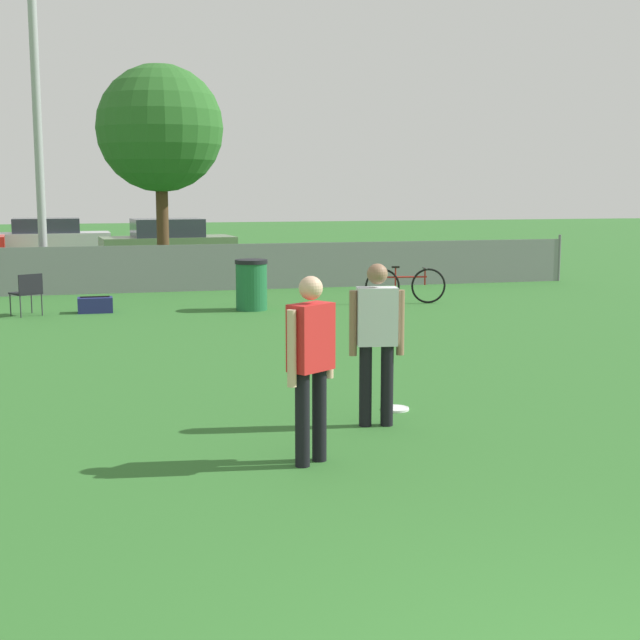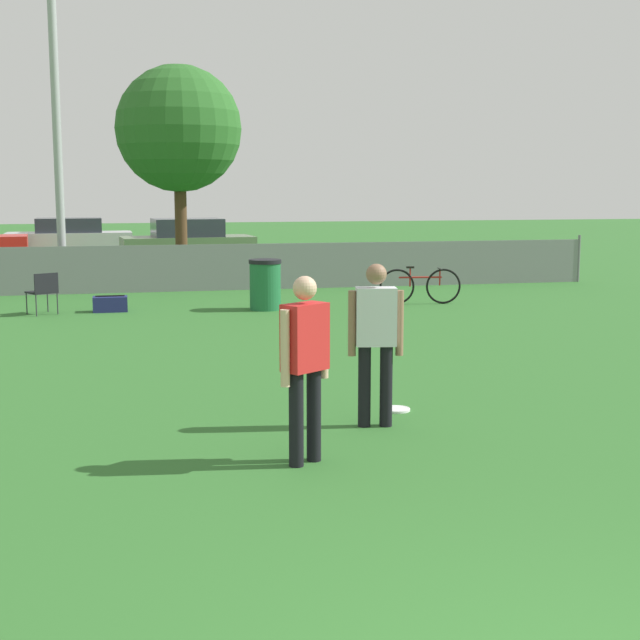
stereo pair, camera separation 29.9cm
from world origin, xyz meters
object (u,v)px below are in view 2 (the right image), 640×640
Objects in this scene: light_pole at (53,47)px; trash_bin at (265,284)px; bicycle_sideline at (420,286)px; parked_car_olive at (188,243)px; tree_near_pole at (179,129)px; folding_chair_sideline at (43,290)px; player_receiver_white at (376,333)px; gear_bag_sideline at (110,304)px; parked_car_silver at (70,238)px; frisbee_disc at (397,409)px; player_thrower_red at (305,356)px.

trash_bin is at bearing -46.90° from light_pole.
parked_car_olive is (-4.09, 10.42, 0.31)m from bicycle_sideline.
parked_car_olive is (0.45, 4.08, -3.24)m from tree_near_pole.
folding_chair_sideline is at bearing -172.51° from bicycle_sideline.
player_receiver_white is 9.83m from bicycle_sideline.
gear_bag_sideline is 0.15× the size of parked_car_silver.
light_pole reaches higher than folding_chair_sideline.
tree_near_pole reaches higher than folding_chair_sideline.
parked_car_olive is at bearing 119.38° from bicycle_sideline.
frisbee_disc is at bearing -102.50° from bicycle_sideline.
player_thrower_red is at bearing -96.33° from parked_car_olive.
player_thrower_red reaches higher than parked_car_olive.
light_pole is at bearing 158.07° from bicycle_sideline.
frisbee_disc is at bearing -89.17° from trash_bin.
gear_bag_sideline is 0.16× the size of parked_car_olive.
light_pole reaches higher than parked_car_olive.
frisbee_disc is 0.30× the size of trash_bin.
player_receiver_white reaches higher than bicycle_sideline.
gear_bag_sideline is (1.14, -4.08, -5.48)m from light_pole.
player_receiver_white is at bearing -73.62° from gear_bag_sideline.
gear_bag_sideline is at bearing -74.44° from light_pole.
tree_near_pole is 8.43× the size of gear_bag_sideline.
light_pole is 2.24× the size of parked_car_silver.
parked_car_silver is (-3.34, 25.12, -0.30)m from player_thrower_red.
parked_car_silver is (-0.30, 14.86, 0.19)m from folding_chair_sideline.
bicycle_sideline is at bearing 69.54° from frisbee_disc.
trash_bin is 10.61m from parked_car_olive.
parked_car_olive is at bearing 54.70° from player_thrower_red.
folding_chair_sideline is 14.86m from parked_car_silver.
frisbee_disc is (4.30, -12.87, -5.62)m from light_pole.
trash_bin is at bearing 97.61° from player_receiver_white.
parked_car_olive reaches higher than trash_bin.
folding_chair_sideline is 0.19× the size of parked_car_silver.
parked_car_silver is at bearing 109.57° from player_receiver_white.
tree_near_pole is 3.26× the size of bicycle_sideline.
parked_car_silver is at bearing 63.58° from player_thrower_red.
frisbee_disc is (1.36, 1.63, -0.95)m from player_thrower_red.
folding_chair_sideline is 0.80× the size of trash_bin.
parked_car_olive reaches higher than bicycle_sideline.
parked_car_silver reaches higher than folding_chair_sideline.
player_receiver_white is at bearing 14.30° from player_thrower_red.
tree_near_pole is 5.23m from parked_car_olive.
parked_car_silver is at bearing 125.86° from bicycle_sideline.
parked_car_silver reaches higher than frisbee_disc.
parked_car_silver is (-4.58, 15.08, 0.16)m from trash_bin.
player_thrower_red is 5.59× the size of frisbee_disc.
parked_car_silver reaches higher than gear_bag_sideline.
player_receiver_white is 1.18m from frisbee_disc.
tree_near_pole reaches higher than parked_car_silver.
frisbee_disc is 8.42m from trash_bin.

